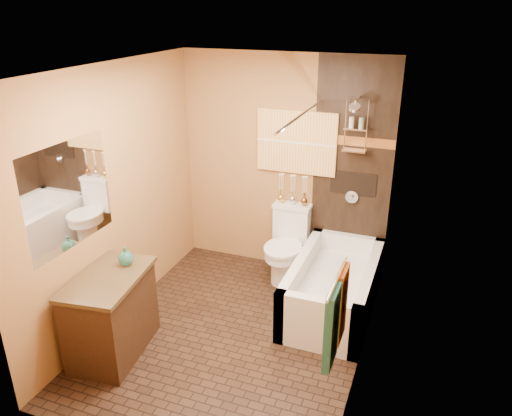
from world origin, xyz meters
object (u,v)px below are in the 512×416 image
at_px(sunset_painting, 296,142).
at_px(vanity, 111,314).
at_px(bathtub, 333,291).
at_px(toilet, 286,244).

relative_size(sunset_painting, vanity, 0.95).
height_order(bathtub, vanity, vanity).
xyz_separation_m(toilet, vanity, (-1.07, -1.81, -0.03)).
relative_size(toilet, vanity, 0.89).
xyz_separation_m(bathtub, toilet, (-0.65, 0.45, 0.21)).
relative_size(sunset_painting, bathtub, 0.60).
relative_size(bathtub, toilet, 1.77).
bearing_deg(toilet, bathtub, -35.40).
height_order(sunset_painting, toilet, sunset_painting).
xyz_separation_m(sunset_painting, bathtub, (0.65, -0.73, -1.33)).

